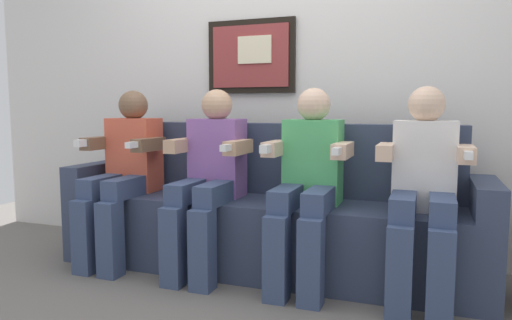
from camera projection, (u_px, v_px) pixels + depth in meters
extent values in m
plane|color=#66605B|center=(247.00, 287.00, 2.64)|extent=(6.46, 6.46, 0.00)
cube|color=silver|center=(287.00, 63.00, 3.21)|extent=(4.97, 0.05, 2.60)
cube|color=black|center=(251.00, 57.00, 3.25)|extent=(0.63, 0.03, 0.50)
cube|color=maroon|center=(250.00, 56.00, 3.24)|extent=(0.55, 0.02, 0.42)
cube|color=beige|center=(255.00, 50.00, 3.21)|extent=(0.24, 0.02, 0.18)
cube|color=#333D56|center=(264.00, 235.00, 2.88)|extent=(2.29, 0.58, 0.45)
cube|color=#333D56|center=(275.00, 158.00, 3.04)|extent=(2.29, 0.14, 0.45)
cube|color=#333D56|center=(100.00, 207.00, 3.29)|extent=(0.14, 0.58, 0.62)
cube|color=#333D56|center=(484.00, 240.00, 2.46)|extent=(0.14, 0.58, 0.62)
cube|color=#D8593F|center=(135.00, 154.00, 3.13)|extent=(0.32, 0.20, 0.48)
sphere|color=brown|center=(133.00, 105.00, 3.10)|extent=(0.19, 0.19, 0.19)
cube|color=#38476B|center=(105.00, 185.00, 3.00)|extent=(0.12, 0.40, 0.12)
cube|color=#38476B|center=(129.00, 187.00, 2.94)|extent=(0.12, 0.40, 0.12)
cube|color=#38476B|center=(85.00, 237.00, 2.84)|extent=(0.12, 0.12, 0.45)
cube|color=#38476B|center=(110.00, 240.00, 2.78)|extent=(0.12, 0.12, 0.45)
cube|color=brown|center=(99.00, 143.00, 3.08)|extent=(0.08, 0.28, 0.08)
cube|color=brown|center=(149.00, 144.00, 2.95)|extent=(0.08, 0.28, 0.08)
cube|color=white|center=(134.00, 145.00, 2.80)|extent=(0.04, 0.13, 0.04)
cube|color=white|center=(82.00, 143.00, 2.93)|extent=(0.04, 0.10, 0.04)
cube|color=#8C59A5|center=(217.00, 158.00, 2.93)|extent=(0.32, 0.20, 0.48)
sphere|color=tan|center=(217.00, 105.00, 2.89)|extent=(0.19, 0.19, 0.19)
cube|color=#38476B|center=(190.00, 191.00, 2.79)|extent=(0.12, 0.40, 0.12)
cube|color=#38476B|center=(217.00, 192.00, 2.73)|extent=(0.12, 0.40, 0.12)
cube|color=#38476B|center=(173.00, 247.00, 2.63)|extent=(0.12, 0.12, 0.45)
cube|color=#38476B|center=(202.00, 250.00, 2.57)|extent=(0.12, 0.12, 0.45)
cube|color=tan|center=(181.00, 145.00, 2.87)|extent=(0.08, 0.28, 0.08)
cube|color=tan|center=(238.00, 147.00, 2.74)|extent=(0.08, 0.28, 0.08)
cube|color=white|center=(227.00, 148.00, 2.59)|extent=(0.04, 0.13, 0.04)
cube|color=#4CB266|center=(313.00, 161.00, 2.72)|extent=(0.32, 0.20, 0.48)
sphere|color=beige|center=(314.00, 105.00, 2.68)|extent=(0.19, 0.19, 0.19)
cube|color=#38476B|center=(288.00, 197.00, 2.58)|extent=(0.12, 0.40, 0.12)
cube|color=#38476B|center=(320.00, 199.00, 2.52)|extent=(0.12, 0.40, 0.12)
cube|color=#38476B|center=(277.00, 259.00, 2.43)|extent=(0.12, 0.12, 0.45)
cube|color=#38476B|center=(311.00, 262.00, 2.36)|extent=(0.12, 0.12, 0.45)
cube|color=beige|center=(275.00, 148.00, 2.66)|extent=(0.08, 0.28, 0.08)
cube|color=beige|center=(343.00, 150.00, 2.53)|extent=(0.08, 0.28, 0.08)
cube|color=white|center=(337.00, 151.00, 2.38)|extent=(0.04, 0.13, 0.04)
cube|color=white|center=(266.00, 149.00, 2.51)|extent=(0.04, 0.10, 0.04)
cube|color=white|center=(424.00, 166.00, 2.51)|extent=(0.32, 0.20, 0.48)
sphere|color=beige|center=(427.00, 104.00, 2.48)|extent=(0.19, 0.19, 0.19)
cube|color=#38476B|center=(404.00, 205.00, 2.37)|extent=(0.12, 0.40, 0.12)
cube|color=#38476B|center=(442.00, 208.00, 2.31)|extent=(0.12, 0.40, 0.12)
cube|color=#38476B|center=(399.00, 273.00, 2.22)|extent=(0.12, 0.12, 0.45)
cube|color=#38476B|center=(440.00, 277.00, 2.16)|extent=(0.12, 0.12, 0.45)
cube|color=beige|center=(386.00, 152.00, 2.46)|extent=(0.08, 0.28, 0.08)
cube|color=beige|center=(466.00, 154.00, 2.32)|extent=(0.08, 0.28, 0.08)
cube|color=white|center=(468.00, 155.00, 2.17)|extent=(0.04, 0.13, 0.04)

